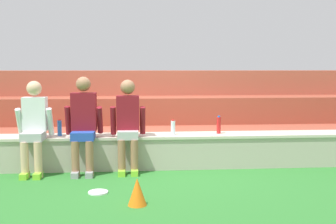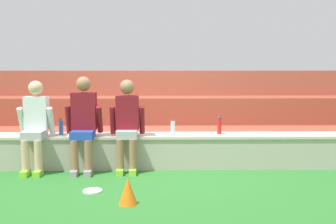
% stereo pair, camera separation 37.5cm
% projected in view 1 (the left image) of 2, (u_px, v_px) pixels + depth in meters
% --- Properties ---
extents(ground_plane, '(80.00, 80.00, 0.00)m').
position_uv_depth(ground_plane, '(150.00, 171.00, 6.03)').
color(ground_plane, '#2D752D').
extents(stone_seating_wall, '(9.00, 0.49, 0.51)m').
position_uv_depth(stone_seating_wall, '(150.00, 150.00, 6.22)').
color(stone_seating_wall, '#B7AF9E').
rests_on(stone_seating_wall, ground).
extents(brick_bleachers, '(12.20, 2.21, 1.47)m').
position_uv_depth(brick_bleachers, '(147.00, 117.00, 7.87)').
color(brick_bleachers, '#A14A36').
rests_on(brick_bleachers, ground).
extents(person_far_left, '(0.51, 0.55, 1.34)m').
position_uv_depth(person_far_left, '(34.00, 125.00, 5.79)').
color(person_far_left, '#DBAD89').
rests_on(person_far_left, ground).
extents(person_left_of_center, '(0.54, 0.54, 1.40)m').
position_uv_depth(person_left_of_center, '(84.00, 122.00, 5.85)').
color(person_left_of_center, '#996B4C').
rests_on(person_left_of_center, ground).
extents(person_center, '(0.51, 0.50, 1.35)m').
position_uv_depth(person_center, '(128.00, 123.00, 5.92)').
color(person_center, '#996B4C').
rests_on(person_center, ground).
extents(water_bottle_near_right, '(0.07, 0.07, 0.23)m').
position_uv_depth(water_bottle_near_right, '(173.00, 127.00, 6.18)').
color(water_bottle_near_right, silver).
rests_on(water_bottle_near_right, stone_seating_wall).
extents(water_bottle_mid_right, '(0.06, 0.06, 0.28)m').
position_uv_depth(water_bottle_mid_right, '(219.00, 125.00, 6.28)').
color(water_bottle_mid_right, red).
rests_on(water_bottle_mid_right, stone_seating_wall).
extents(water_bottle_mid_left, '(0.06, 0.06, 0.25)m').
position_uv_depth(water_bottle_mid_left, '(60.00, 128.00, 6.09)').
color(water_bottle_mid_left, blue).
rests_on(water_bottle_mid_left, stone_seating_wall).
extents(frisbee, '(0.24, 0.24, 0.02)m').
position_uv_depth(frisbee, '(98.00, 192.00, 4.97)').
color(frisbee, white).
rests_on(frisbee, ground).
extents(sports_cone, '(0.21, 0.21, 0.31)m').
position_uv_depth(sports_cone, '(137.00, 192.00, 4.52)').
color(sports_cone, orange).
rests_on(sports_cone, ground).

